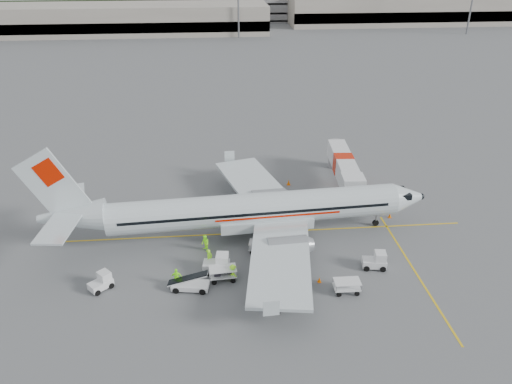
# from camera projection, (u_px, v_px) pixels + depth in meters

# --- Properties ---
(ground) EXTENTS (360.00, 360.00, 0.00)m
(ground) POSITION_uv_depth(u_px,v_px,m) (258.00, 232.00, 52.75)
(ground) COLOR #56595B
(stripe_lead) EXTENTS (44.00, 0.20, 0.01)m
(stripe_lead) POSITION_uv_depth(u_px,v_px,m) (258.00, 232.00, 52.74)
(stripe_lead) COLOR yellow
(stripe_lead) RESTS_ON ground
(stripe_cross) EXTENTS (0.20, 20.00, 0.01)m
(stripe_cross) POSITION_uv_depth(u_px,v_px,m) (414.00, 270.00, 46.76)
(stripe_cross) COLOR yellow
(stripe_cross) RESTS_ON ground
(terminal_west) EXTENTS (110.00, 22.00, 9.00)m
(terminal_west) POSITION_uv_depth(u_px,v_px,m) (99.00, 19.00, 163.03)
(terminal_west) COLOR gray
(terminal_west) RESTS_ON ground
(terminal_east) EXTENTS (90.00, 26.00, 10.00)m
(terminal_east) POSITION_uv_depth(u_px,v_px,m) (409.00, 8.00, 184.96)
(terminal_east) COLOR gray
(terminal_east) RESTS_ON ground
(parking_garage) EXTENTS (62.00, 24.00, 14.00)m
(parking_garage) POSITION_uv_depth(u_px,v_px,m) (283.00, 0.00, 193.78)
(parking_garage) COLOR slate
(parking_garage) RESTS_ON ground
(treeline) EXTENTS (300.00, 3.00, 6.00)m
(treeline) POSITION_uv_depth(u_px,v_px,m) (219.00, 7.00, 206.91)
(treeline) COLOR black
(treeline) RESTS_ON ground
(mast_center) EXTENTS (3.20, 1.20, 22.00)m
(mast_center) POSITION_uv_depth(u_px,v_px,m) (238.00, 1.00, 153.04)
(mast_center) COLOR slate
(mast_center) RESTS_ON ground
(aircraft) EXTENTS (40.88, 32.99, 10.76)m
(aircraft) POSITION_uv_depth(u_px,v_px,m) (255.00, 189.00, 49.81)
(aircraft) COLOR silver
(aircraft) RESTS_ON ground
(jet_bridge) EXTENTS (3.92, 15.42, 4.01)m
(jet_bridge) POSITION_uv_depth(u_px,v_px,m) (343.00, 170.00, 62.10)
(jet_bridge) COLOR silver
(jet_bridge) RESTS_ON ground
(belt_loader) EXTENTS (4.53, 2.29, 2.34)m
(belt_loader) POSITION_uv_depth(u_px,v_px,m) (190.00, 278.00, 43.65)
(belt_loader) COLOR silver
(belt_loader) RESTS_ON ground
(tug_fore) EXTENTS (2.38, 1.59, 1.71)m
(tug_fore) POSITION_uv_depth(u_px,v_px,m) (374.00, 260.00, 46.72)
(tug_fore) COLOR silver
(tug_fore) RESTS_ON ground
(tug_mid) EXTENTS (2.59, 1.68, 1.89)m
(tug_mid) POSITION_uv_depth(u_px,v_px,m) (216.00, 263.00, 46.12)
(tug_mid) COLOR silver
(tug_mid) RESTS_ON ground
(tug_aft) EXTENTS (2.28, 2.22, 1.56)m
(tug_aft) POSITION_uv_depth(u_px,v_px,m) (100.00, 282.00, 43.87)
(tug_aft) COLOR silver
(tug_aft) RESTS_ON ground
(cart_loaded_a) EXTENTS (2.43, 1.72, 1.15)m
(cart_loaded_a) POSITION_uv_depth(u_px,v_px,m) (260.00, 247.00, 49.19)
(cart_loaded_a) COLOR silver
(cart_loaded_a) RESTS_ON ground
(cart_loaded_b) EXTENTS (2.55, 1.62, 1.28)m
(cart_loaded_b) POSITION_uv_depth(u_px,v_px,m) (223.00, 274.00, 45.15)
(cart_loaded_b) COLOR silver
(cart_loaded_b) RESTS_ON ground
(cart_empty_a) EXTENTS (2.37, 1.64, 1.14)m
(cart_empty_a) POSITION_uv_depth(u_px,v_px,m) (285.00, 303.00, 41.61)
(cart_empty_a) COLOR silver
(cart_empty_a) RESTS_ON ground
(cart_empty_b) EXTENTS (2.31, 1.38, 1.20)m
(cart_empty_b) POSITION_uv_depth(u_px,v_px,m) (347.00, 286.00, 43.57)
(cart_empty_b) COLOR silver
(cart_empty_b) RESTS_ON ground
(cone_nose) EXTENTS (0.35, 0.35, 0.57)m
(cone_nose) POSITION_uv_depth(u_px,v_px,m) (390.00, 215.00, 55.47)
(cone_nose) COLOR #FF6701
(cone_nose) RESTS_ON ground
(cone_port) EXTENTS (0.44, 0.44, 0.71)m
(cone_port) POSITION_uv_depth(u_px,v_px,m) (289.00, 182.00, 62.89)
(cone_port) COLOR #FF6701
(cone_port) RESTS_ON ground
(cone_stbd) EXTENTS (0.32, 0.32, 0.53)m
(cone_stbd) POSITION_uv_depth(u_px,v_px,m) (319.00, 280.00, 45.00)
(cone_stbd) COLOR #FF6701
(cone_stbd) RESTS_ON ground
(crew_a) EXTENTS (0.77, 0.82, 1.89)m
(crew_a) POSITION_uv_depth(u_px,v_px,m) (209.00, 258.00, 46.81)
(crew_a) COLOR #8CEC1E
(crew_a) RESTS_ON ground
(crew_b) EXTENTS (0.98, 1.06, 1.76)m
(crew_b) POSITION_uv_depth(u_px,v_px,m) (205.00, 243.00, 49.26)
(crew_b) COLOR #8CEC1E
(crew_b) RESTS_ON ground
(crew_c) EXTENTS (1.07, 1.24, 1.66)m
(crew_c) POSITION_uv_depth(u_px,v_px,m) (233.00, 273.00, 44.98)
(crew_c) COLOR #8CEC1E
(crew_c) RESTS_ON ground
(crew_d) EXTENTS (1.04, 0.50, 1.73)m
(crew_d) POSITION_uv_depth(u_px,v_px,m) (177.00, 277.00, 44.34)
(crew_d) COLOR #8CEC1E
(crew_d) RESTS_ON ground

